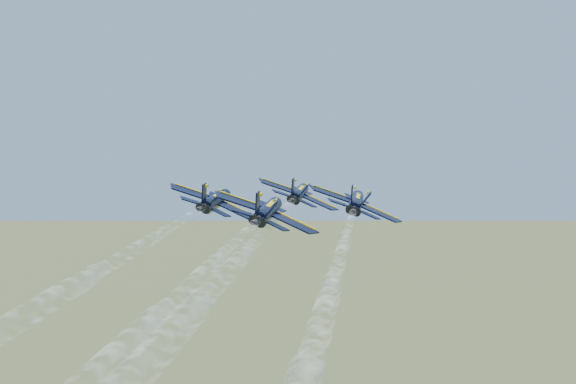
% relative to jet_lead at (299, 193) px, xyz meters
% --- Properties ---
extents(jet_lead, '(11.14, 15.38, 4.84)m').
position_rel_jet_lead_xyz_m(jet_lead, '(0.00, 0.00, 0.00)').
color(jet_lead, black).
extents(jet_left, '(11.14, 15.38, 4.84)m').
position_rel_jet_lead_xyz_m(jet_left, '(-7.15, -14.54, 0.00)').
color(jet_left, black).
extents(jet_right, '(11.14, 15.38, 4.84)m').
position_rel_jet_lead_xyz_m(jet_right, '(10.15, -13.32, 0.00)').
color(jet_right, black).
extents(jet_slot, '(11.14, 15.38, 4.84)m').
position_rel_jet_lead_xyz_m(jet_slot, '(2.87, -26.51, 0.00)').
color(jet_slot, black).
extents(smoke_trail_lead, '(14.14, 89.62, 3.02)m').
position_rel_jet_lead_xyz_m(smoke_trail_lead, '(9.11, -67.03, 0.03)').
color(smoke_trail_lead, white).
extents(smoke_trail_right, '(14.14, 89.62, 3.02)m').
position_rel_jet_lead_xyz_m(smoke_trail_right, '(19.26, -80.35, 0.03)').
color(smoke_trail_right, white).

